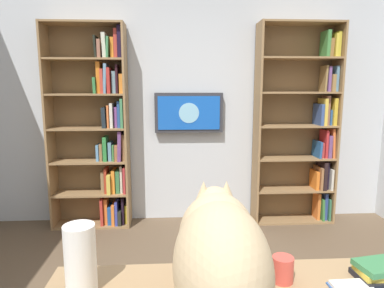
{
  "coord_description": "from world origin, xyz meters",
  "views": [
    {
      "loc": [
        0.23,
        1.54,
        1.49
      ],
      "look_at": [
        0.08,
        -1.01,
        1.06
      ],
      "focal_mm": 31.55,
      "sensor_mm": 36.0,
      "label": 1
    }
  ],
  "objects_px": {
    "bookshelf_right": "(99,131)",
    "desk_book_stack": "(379,272)",
    "wall_mounted_tv": "(189,113)",
    "coffee_mug": "(283,269)",
    "bookshelf_left": "(304,128)",
    "cat": "(220,255)",
    "paper_towel_roll": "(80,258)"
  },
  "relations": [
    {
      "from": "bookshelf_right",
      "to": "coffee_mug",
      "type": "bearing_deg",
      "value": 115.74
    },
    {
      "from": "cat",
      "to": "paper_towel_roll",
      "type": "xyz_separation_m",
      "value": [
        0.47,
        -0.16,
        -0.08
      ]
    },
    {
      "from": "bookshelf_right",
      "to": "cat",
      "type": "bearing_deg",
      "value": 109.28
    },
    {
      "from": "bookshelf_right",
      "to": "paper_towel_roll",
      "type": "height_order",
      "value": "bookshelf_right"
    },
    {
      "from": "bookshelf_left",
      "to": "bookshelf_right",
      "type": "xyz_separation_m",
      "value": [
        2.23,
        0.0,
        -0.02
      ]
    },
    {
      "from": "bookshelf_left",
      "to": "wall_mounted_tv",
      "type": "height_order",
      "value": "bookshelf_left"
    },
    {
      "from": "cat",
      "to": "paper_towel_roll",
      "type": "distance_m",
      "value": 0.5
    },
    {
      "from": "paper_towel_roll",
      "to": "coffee_mug",
      "type": "height_order",
      "value": "paper_towel_roll"
    },
    {
      "from": "paper_towel_roll",
      "to": "desk_book_stack",
      "type": "bearing_deg",
      "value": -179.94
    },
    {
      "from": "wall_mounted_tv",
      "to": "cat",
      "type": "bearing_deg",
      "value": 89.22
    },
    {
      "from": "coffee_mug",
      "to": "desk_book_stack",
      "type": "height_order",
      "value": "coffee_mug"
    },
    {
      "from": "paper_towel_roll",
      "to": "cat",
      "type": "bearing_deg",
      "value": 161.14
    },
    {
      "from": "bookshelf_right",
      "to": "coffee_mug",
      "type": "distance_m",
      "value": 2.74
    },
    {
      "from": "wall_mounted_tv",
      "to": "desk_book_stack",
      "type": "distance_m",
      "value": 2.66
    },
    {
      "from": "paper_towel_roll",
      "to": "wall_mounted_tv",
      "type": "bearing_deg",
      "value": -101.21
    },
    {
      "from": "wall_mounted_tv",
      "to": "desk_book_stack",
      "type": "xyz_separation_m",
      "value": [
        -0.59,
        2.56,
        -0.42
      ]
    },
    {
      "from": "wall_mounted_tv",
      "to": "paper_towel_roll",
      "type": "distance_m",
      "value": 2.63
    },
    {
      "from": "bookshelf_right",
      "to": "desk_book_stack",
      "type": "distance_m",
      "value": 2.93
    },
    {
      "from": "bookshelf_left",
      "to": "bookshelf_right",
      "type": "bearing_deg",
      "value": 0.11
    },
    {
      "from": "wall_mounted_tv",
      "to": "paper_towel_roll",
      "type": "relative_size",
      "value": 3.02
    },
    {
      "from": "bookshelf_left",
      "to": "cat",
      "type": "height_order",
      "value": "bookshelf_left"
    },
    {
      "from": "bookshelf_left",
      "to": "cat",
      "type": "bearing_deg",
      "value": 63.7
    },
    {
      "from": "paper_towel_roll",
      "to": "coffee_mug",
      "type": "distance_m",
      "value": 0.74
    },
    {
      "from": "wall_mounted_tv",
      "to": "coffee_mug",
      "type": "height_order",
      "value": "wall_mounted_tv"
    },
    {
      "from": "desk_book_stack",
      "to": "bookshelf_left",
      "type": "bearing_deg",
      "value": -105.29
    },
    {
      "from": "bookshelf_right",
      "to": "wall_mounted_tv",
      "type": "relative_size",
      "value": 2.88
    },
    {
      "from": "wall_mounted_tv",
      "to": "coffee_mug",
      "type": "distance_m",
      "value": 2.59
    },
    {
      "from": "bookshelf_left",
      "to": "wall_mounted_tv",
      "type": "distance_m",
      "value": 1.28
    },
    {
      "from": "cat",
      "to": "coffee_mug",
      "type": "bearing_deg",
      "value": -146.02
    },
    {
      "from": "bookshelf_left",
      "to": "bookshelf_right",
      "type": "height_order",
      "value": "bookshelf_left"
    },
    {
      "from": "bookshelf_right",
      "to": "paper_towel_roll",
      "type": "bearing_deg",
      "value": 100.33
    },
    {
      "from": "coffee_mug",
      "to": "wall_mounted_tv",
      "type": "bearing_deg",
      "value": -84.92
    }
  ]
}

